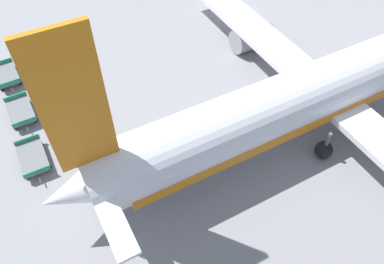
{
  "coord_description": "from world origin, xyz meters",
  "views": [
    {
      "loc": [
        28.86,
        -18.06,
        20.23
      ],
      "look_at": [
        13.65,
        -10.76,
        1.04
      ],
      "focal_mm": 35.0,
      "sensor_mm": 36.0,
      "label": 1
    }
  ],
  "objects_px": {
    "baggage_dolly_row_near_col_c": "(33,158)",
    "baggage_dolly_row_mid_a_col_c": "(73,141)",
    "baggage_dolly_row_mid_a_col_a": "(36,66)",
    "baggage_dolly_row_near_col_b": "(21,111)",
    "airplane": "(340,82)",
    "baggage_dolly_row_mid_a_col_b": "(52,100)",
    "baggage_dolly_row_near_col_a": "(7,75)"
  },
  "relations": [
    {
      "from": "airplane",
      "to": "baggage_dolly_row_mid_a_col_b",
      "type": "bearing_deg",
      "value": -118.06
    },
    {
      "from": "airplane",
      "to": "baggage_dolly_row_mid_a_col_b",
      "type": "xyz_separation_m",
      "value": [
        -9.85,
        -18.48,
        -2.57
      ]
    },
    {
      "from": "baggage_dolly_row_near_col_a",
      "to": "baggage_dolly_row_mid_a_col_c",
      "type": "bearing_deg",
      "value": 18.86
    },
    {
      "from": "baggage_dolly_row_near_col_b",
      "to": "baggage_dolly_row_mid_a_col_c",
      "type": "bearing_deg",
      "value": 31.9
    },
    {
      "from": "baggage_dolly_row_near_col_a",
      "to": "baggage_dolly_row_mid_a_col_c",
      "type": "height_order",
      "value": "same"
    },
    {
      "from": "baggage_dolly_row_mid_a_col_a",
      "to": "baggage_dolly_row_mid_a_col_b",
      "type": "bearing_deg",
      "value": 4.09
    },
    {
      "from": "baggage_dolly_row_near_col_c",
      "to": "baggage_dolly_row_mid_a_col_b",
      "type": "height_order",
      "value": "same"
    },
    {
      "from": "baggage_dolly_row_near_col_c",
      "to": "baggage_dolly_row_mid_a_col_c",
      "type": "xyz_separation_m",
      "value": [
        -0.31,
        2.74,
        0.0
      ]
    },
    {
      "from": "airplane",
      "to": "baggage_dolly_row_mid_a_col_b",
      "type": "distance_m",
      "value": 21.1
    },
    {
      "from": "airplane",
      "to": "baggage_dolly_row_mid_a_col_c",
      "type": "xyz_separation_m",
      "value": [
        -5.2,
        -18.06,
        -2.57
      ]
    },
    {
      "from": "airplane",
      "to": "baggage_dolly_row_near_col_b",
      "type": "height_order",
      "value": "airplane"
    },
    {
      "from": "baggage_dolly_row_near_col_c",
      "to": "baggage_dolly_row_mid_a_col_a",
      "type": "distance_m",
      "value": 9.91
    },
    {
      "from": "baggage_dolly_row_mid_a_col_c",
      "to": "baggage_dolly_row_near_col_c",
      "type": "bearing_deg",
      "value": -83.62
    },
    {
      "from": "airplane",
      "to": "baggage_dolly_row_mid_a_col_b",
      "type": "relative_size",
      "value": 10.87
    },
    {
      "from": "baggage_dolly_row_near_col_b",
      "to": "baggage_dolly_row_mid_a_col_a",
      "type": "distance_m",
      "value": 5.33
    },
    {
      "from": "baggage_dolly_row_near_col_b",
      "to": "baggage_dolly_row_near_col_c",
      "type": "distance_m",
      "value": 4.77
    },
    {
      "from": "baggage_dolly_row_mid_a_col_a",
      "to": "baggage_dolly_row_near_col_b",
      "type": "bearing_deg",
      "value": -22.15
    },
    {
      "from": "airplane",
      "to": "baggage_dolly_row_mid_a_col_b",
      "type": "height_order",
      "value": "airplane"
    },
    {
      "from": "baggage_dolly_row_near_col_a",
      "to": "baggage_dolly_row_mid_a_col_b",
      "type": "bearing_deg",
      "value": 30.72
    },
    {
      "from": "baggage_dolly_row_near_col_b",
      "to": "baggage_dolly_row_near_col_a",
      "type": "bearing_deg",
      "value": -175.49
    },
    {
      "from": "baggage_dolly_row_mid_a_col_b",
      "to": "baggage_dolly_row_mid_a_col_c",
      "type": "distance_m",
      "value": 4.67
    },
    {
      "from": "baggage_dolly_row_near_col_b",
      "to": "baggage_dolly_row_mid_a_col_a",
      "type": "height_order",
      "value": "same"
    },
    {
      "from": "baggage_dolly_row_mid_a_col_b",
      "to": "baggage_dolly_row_mid_a_col_c",
      "type": "bearing_deg",
      "value": 5.28
    },
    {
      "from": "airplane",
      "to": "baggage_dolly_row_near_col_a",
      "type": "height_order",
      "value": "airplane"
    },
    {
      "from": "baggage_dolly_row_mid_a_col_a",
      "to": "baggage_dolly_row_near_col_c",
      "type": "bearing_deg",
      "value": -11.49
    },
    {
      "from": "baggage_dolly_row_near_col_b",
      "to": "baggage_dolly_row_mid_a_col_a",
      "type": "bearing_deg",
      "value": 157.85
    },
    {
      "from": "baggage_dolly_row_mid_a_col_a",
      "to": "airplane",
      "type": "bearing_deg",
      "value": 52.19
    },
    {
      "from": "airplane",
      "to": "baggage_dolly_row_near_col_c",
      "type": "distance_m",
      "value": 21.52
    },
    {
      "from": "airplane",
      "to": "baggage_dolly_row_near_col_b",
      "type": "bearing_deg",
      "value": -114.9
    },
    {
      "from": "baggage_dolly_row_near_col_a",
      "to": "baggage_dolly_row_near_col_b",
      "type": "bearing_deg",
      "value": 4.51
    },
    {
      "from": "airplane",
      "to": "baggage_dolly_row_mid_a_col_a",
      "type": "bearing_deg",
      "value": -127.81
    },
    {
      "from": "airplane",
      "to": "baggage_dolly_row_near_col_c",
      "type": "xyz_separation_m",
      "value": [
        -4.9,
        -20.8,
        -2.57
      ]
    }
  ]
}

